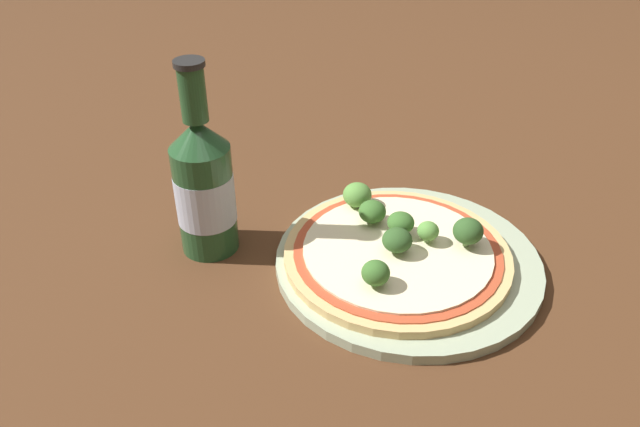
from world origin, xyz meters
TOP-DOWN VIEW (x-y plane):
  - ground_plane at (0.00, 0.00)m, footprint 3.00×3.00m
  - plate at (-0.02, -0.03)m, footprint 0.29×0.29m
  - pizza at (-0.03, -0.02)m, footprint 0.25×0.25m
  - broccoli_floret_0 at (0.03, 0.06)m, footprint 0.03×0.03m
  - broccoli_floret_1 at (0.00, -0.01)m, footprint 0.03×0.03m
  - broccoli_floret_2 at (-0.03, -0.02)m, footprint 0.03×0.03m
  - broccoli_floret_3 at (-0.00, -0.04)m, footprint 0.02×0.02m
  - broccoli_floret_4 at (0.01, 0.03)m, footprint 0.03×0.03m
  - broccoli_floret_5 at (0.01, -0.08)m, footprint 0.03×0.03m
  - broccoli_floret_6 at (-0.09, -0.02)m, footprint 0.03×0.03m
  - beer_bottle at (-0.09, 0.19)m, footprint 0.07×0.07m

SIDE VIEW (x-z plane):
  - ground_plane at x=0.00m, z-range 0.00..0.00m
  - plate at x=-0.02m, z-range 0.00..0.01m
  - pizza at x=-0.03m, z-range 0.01..0.03m
  - broccoli_floret_0 at x=0.03m, z-range 0.03..0.05m
  - broccoli_floret_3 at x=0.00m, z-range 0.03..0.05m
  - broccoli_floret_4 at x=0.01m, z-range 0.03..0.05m
  - broccoli_floret_1 at x=0.00m, z-range 0.03..0.05m
  - broccoli_floret_6 at x=-0.09m, z-range 0.03..0.06m
  - broccoli_floret_2 at x=-0.03m, z-range 0.03..0.06m
  - broccoli_floret_5 at x=0.01m, z-range 0.03..0.06m
  - beer_bottle at x=-0.09m, z-range -0.03..0.19m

